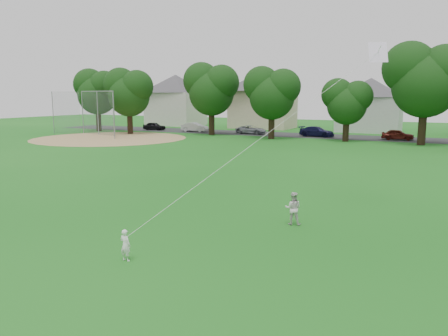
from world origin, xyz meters
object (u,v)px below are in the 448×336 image
at_px(older_boy, 293,208).
at_px(baseball_backstop, 94,113).
at_px(toddler, 125,245).
at_px(kite, 272,130).

bearing_deg(older_boy, baseball_backstop, -50.90).
xyz_separation_m(toddler, kite, (2.86, 4.77, 3.22)).
bearing_deg(older_boy, kite, 51.45).
xyz_separation_m(toddler, older_boy, (3.38, 5.87, 0.15)).
xyz_separation_m(older_boy, kite, (-0.52, -1.10, 3.07)).
bearing_deg(older_boy, toddler, 46.98).
relative_size(toddler, older_boy, 0.76).
distance_m(older_boy, baseball_backstop, 44.35).
bearing_deg(toddler, older_boy, -117.50).
bearing_deg(baseball_backstop, kite, -39.36).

